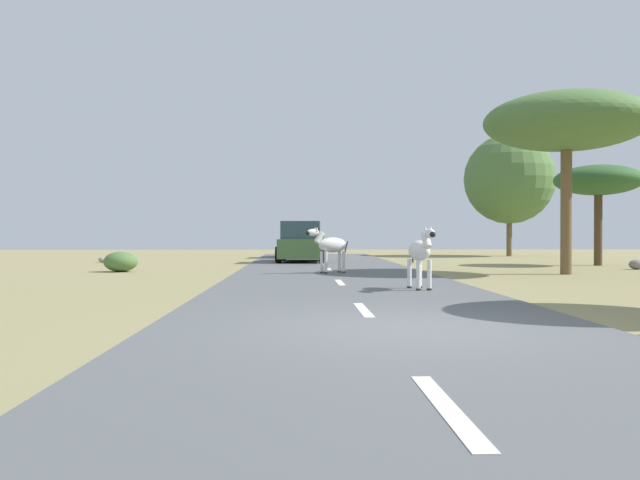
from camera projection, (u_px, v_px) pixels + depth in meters
name	position (u px, v px, depth m)	size (l,w,h in m)	color
ground_plane	(415.00, 331.00, 8.69)	(90.00, 90.00, 0.00)	#8E8456
road	(378.00, 329.00, 8.67)	(6.00, 64.00, 0.05)	#56595B
lane_markings	(389.00, 339.00, 7.67)	(0.16, 56.00, 0.01)	silver
zebra_0	(420.00, 252.00, 14.58)	(0.52, 1.45, 1.37)	silver
zebra_2	(330.00, 246.00, 20.70)	(1.38, 0.92, 1.42)	silver
car_0	(301.00, 242.00, 35.02)	(2.24, 4.45, 1.74)	silver
car_1	(302.00, 243.00, 29.16)	(2.20, 4.43, 1.74)	#476B38
tree_2	(598.00, 181.00, 26.65)	(3.42, 3.42, 3.98)	#4C3823
tree_3	(566.00, 123.00, 20.87)	(5.06, 5.06, 5.61)	brown
tree_6	(509.00, 179.00, 37.90)	(5.05, 5.05, 6.87)	brown
bush_1	(121.00, 262.00, 22.27)	(1.11, 1.00, 0.67)	#4C7038
rock_2	(636.00, 264.00, 23.75)	(0.53, 0.46, 0.35)	gray
rock_3	(103.00, 260.00, 29.49)	(0.42, 0.44, 0.26)	gray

